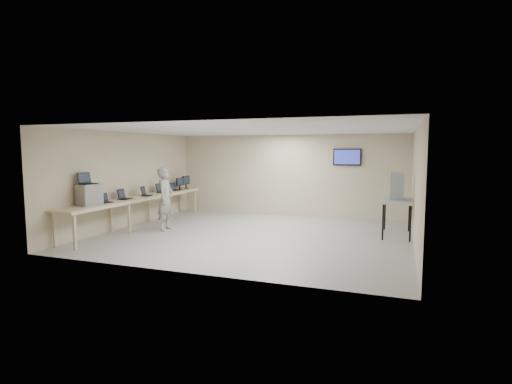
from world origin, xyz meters
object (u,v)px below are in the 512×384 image
(equipment_box, at_px, (89,195))
(side_table, at_px, (397,202))
(workbench, at_px, (140,199))
(soldier, at_px, (166,199))

(equipment_box, xyz_separation_m, side_table, (7.25, 3.27, -0.27))
(workbench, relative_size, soldier, 3.34)
(equipment_box, distance_m, soldier, 2.11)
(equipment_box, height_order, soldier, soldier)
(side_table, bearing_deg, workbench, -169.73)
(workbench, xyz_separation_m, side_table, (7.19, 1.30, 0.07))
(workbench, distance_m, side_table, 7.30)
(equipment_box, distance_m, side_table, 7.96)
(soldier, bearing_deg, side_table, -85.91)
(workbench, distance_m, equipment_box, 2.00)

